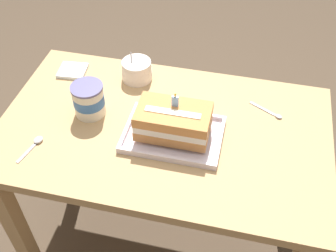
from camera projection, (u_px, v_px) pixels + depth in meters
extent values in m
plane|color=#4C3D2D|center=(164.00, 233.00, 1.96)|extent=(8.00, 8.00, 0.00)
cube|color=tan|center=(163.00, 131.00, 1.46)|extent=(1.17, 0.70, 0.04)
cube|color=tan|center=(16.00, 226.00, 1.60)|extent=(0.06, 0.06, 0.68)
cube|color=tan|center=(73.00, 123.00, 2.00)|extent=(0.06, 0.06, 0.68)
cube|color=tan|center=(293.00, 161.00, 1.83)|extent=(0.06, 0.06, 0.68)
cube|color=silver|center=(173.00, 136.00, 1.41)|extent=(0.33, 0.23, 0.01)
cube|color=silver|center=(166.00, 158.00, 1.33)|extent=(0.33, 0.01, 0.02)
cube|color=silver|center=(180.00, 112.00, 1.48)|extent=(0.33, 0.01, 0.02)
cube|color=silver|center=(128.00, 126.00, 1.43)|extent=(0.01, 0.21, 0.02)
cube|color=silver|center=(220.00, 141.00, 1.38)|extent=(0.01, 0.21, 0.02)
cube|color=#C68348|center=(173.00, 128.00, 1.38)|extent=(0.24, 0.14, 0.04)
cube|color=white|center=(173.00, 121.00, 1.36)|extent=(0.24, 0.14, 0.03)
cube|color=#C68348|center=(173.00, 114.00, 1.34)|extent=(0.24, 0.14, 0.04)
cube|color=beige|center=(173.00, 112.00, 1.32)|extent=(0.18, 0.03, 0.00)
cube|color=#8CB7EA|center=(175.00, 101.00, 1.33)|extent=(0.02, 0.01, 0.04)
ellipsoid|color=yellow|center=(175.00, 95.00, 1.31)|extent=(0.01, 0.01, 0.01)
cylinder|color=silver|center=(137.00, 75.00, 1.63)|extent=(0.12, 0.12, 0.03)
cylinder|color=silver|center=(137.00, 72.00, 1.62)|extent=(0.12, 0.12, 0.03)
cylinder|color=silver|center=(137.00, 68.00, 1.61)|extent=(0.12, 0.12, 0.03)
cylinder|color=silver|center=(136.00, 65.00, 1.59)|extent=(0.11, 0.11, 0.03)
cylinder|color=silver|center=(131.00, 61.00, 1.58)|extent=(0.02, 0.04, 0.06)
cylinder|color=silver|center=(89.00, 101.00, 1.46)|extent=(0.11, 0.11, 0.12)
cylinder|color=#386BB2|center=(89.00, 99.00, 1.45)|extent=(0.11, 0.11, 0.04)
cylinder|color=slate|center=(86.00, 87.00, 1.41)|extent=(0.11, 0.11, 0.01)
ellipsoid|color=silver|center=(279.00, 116.00, 1.48)|extent=(0.03, 0.03, 0.01)
cube|color=silver|center=(263.00, 109.00, 1.51)|extent=(0.10, 0.06, 0.00)
ellipsoid|color=silver|center=(38.00, 140.00, 1.39)|extent=(0.04, 0.04, 0.01)
cube|color=silver|center=(26.00, 153.00, 1.36)|extent=(0.03, 0.09, 0.00)
cube|color=white|center=(73.00, 71.00, 1.66)|extent=(0.12, 0.11, 0.01)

